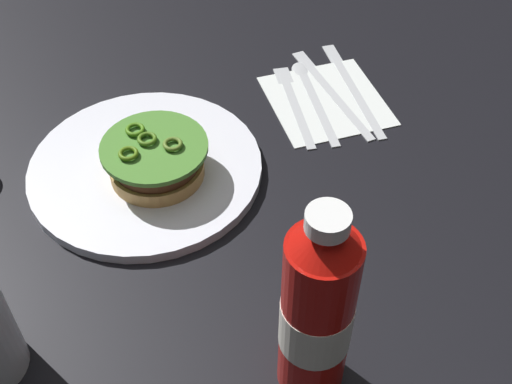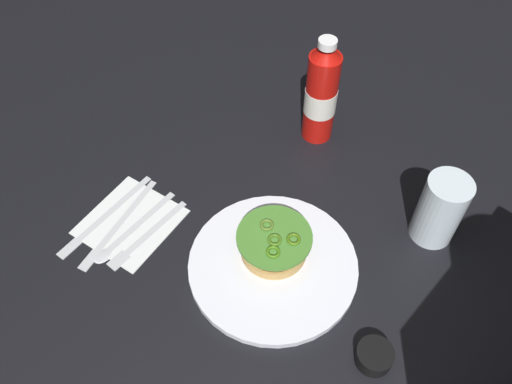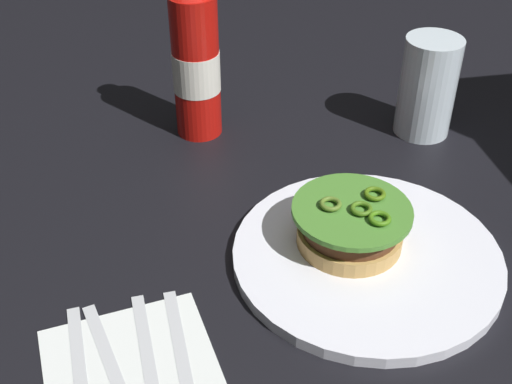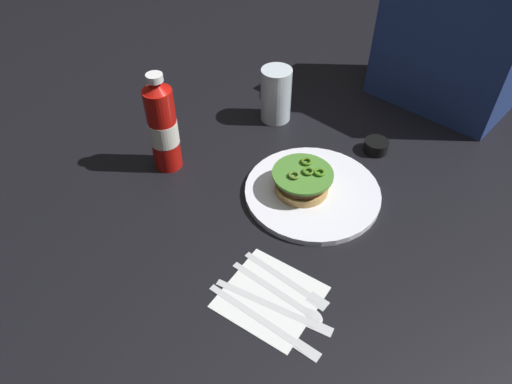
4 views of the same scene
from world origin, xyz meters
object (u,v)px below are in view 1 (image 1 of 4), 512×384
at_px(burger_sandwich, 152,160).
at_px(ketchup_bottle, 312,314).
at_px(fork_utensil, 290,97).
at_px(butter_knife, 347,81).
at_px(spoon_utensil, 307,88).
at_px(napkin, 323,101).
at_px(steak_knife, 325,86).
at_px(dinner_plate, 143,169).

relative_size(burger_sandwich, ketchup_bottle, 0.55).
distance_m(ketchup_bottle, fork_utensil, 0.43).
xyz_separation_m(ketchup_bottle, butter_knife, (0.43, -0.15, -0.10)).
bearing_deg(spoon_utensil, napkin, -147.55).
bearing_deg(napkin, butter_knife, -50.37).
height_order(steak_knife, spoon_utensil, same).
xyz_separation_m(dinner_plate, napkin, (0.10, -0.25, -0.01)).
distance_m(butter_knife, steak_knife, 0.03).
distance_m(napkin, steak_knife, 0.03).
distance_m(ketchup_bottle, butter_knife, 0.47).
relative_size(ketchup_bottle, napkin, 1.45).
xyz_separation_m(dinner_plate, spoon_utensil, (0.13, -0.23, -0.00)).
bearing_deg(dinner_plate, ketchup_bottle, -154.23).
bearing_deg(steak_knife, fork_utensil, 108.13).
height_order(ketchup_bottle, fork_utensil, ketchup_bottle).
relative_size(dinner_plate, steak_knife, 1.34).
xyz_separation_m(napkin, spoon_utensil, (0.03, 0.02, 0.00)).
bearing_deg(butter_knife, dinner_plate, 115.42).
bearing_deg(dinner_plate, burger_sandwich, -141.15).
xyz_separation_m(napkin, butter_knife, (0.03, -0.04, 0.00)).
relative_size(burger_sandwich, napkin, 0.80).
bearing_deg(ketchup_bottle, steak_knife, -14.87).
distance_m(napkin, butter_knife, 0.05).
distance_m(burger_sandwich, spoon_utensil, 0.26).
bearing_deg(ketchup_bottle, spoon_utensil, -11.79).
xyz_separation_m(dinner_plate, burger_sandwich, (-0.02, -0.01, 0.03)).
relative_size(butter_knife, fork_utensil, 1.24).
height_order(dinner_plate, napkin, dinner_plate).
bearing_deg(dinner_plate, spoon_utensil, -60.65).
distance_m(burger_sandwich, fork_utensil, 0.23).
relative_size(ketchup_bottle, spoon_utensil, 1.20).
bearing_deg(fork_utensil, steak_knife, -71.87).
xyz_separation_m(ketchup_bottle, steak_knife, (0.43, -0.11, -0.10)).
relative_size(spoon_utensil, fork_utensil, 1.06).
height_order(burger_sandwich, ketchup_bottle, ketchup_bottle).
bearing_deg(burger_sandwich, butter_knife, -60.48).
height_order(ketchup_bottle, butter_knife, ketchup_bottle).
distance_m(dinner_plate, spoon_utensil, 0.27).
xyz_separation_m(dinner_plate, fork_utensil, (0.11, -0.20, -0.00)).
height_order(dinner_plate, ketchup_bottle, ketchup_bottle).
distance_m(butter_knife, spoon_utensil, 0.06).
relative_size(napkin, fork_utensil, 0.88).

